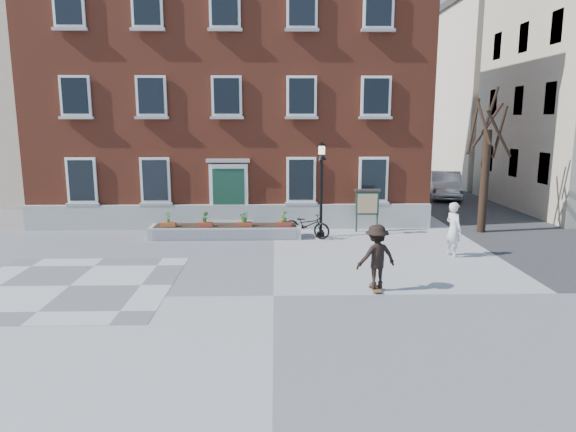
{
  "coord_description": "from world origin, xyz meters",
  "views": [
    {
      "loc": [
        0.07,
        -13.59,
        4.82
      ],
      "look_at": [
        0.5,
        4.0,
        1.5
      ],
      "focal_mm": 32.0,
      "sensor_mm": 36.0,
      "label": 1
    }
  ],
  "objects_px": {
    "lamp_post": "(321,176)",
    "parked_car": "(445,185)",
    "skateboarder": "(376,257)",
    "bicycle": "(307,225)",
    "bystander": "(453,229)",
    "notice_board": "(367,203)"
  },
  "relations": [
    {
      "from": "notice_board",
      "to": "skateboarder",
      "type": "distance_m",
      "value": 7.87
    },
    {
      "from": "lamp_post",
      "to": "skateboarder",
      "type": "xyz_separation_m",
      "value": [
        0.97,
        -6.86,
        -1.55
      ]
    },
    {
      "from": "bystander",
      "to": "notice_board",
      "type": "relative_size",
      "value": 1.05
    },
    {
      "from": "parked_car",
      "to": "bystander",
      "type": "height_order",
      "value": "bystander"
    },
    {
      "from": "bicycle",
      "to": "parked_car",
      "type": "xyz_separation_m",
      "value": [
        9.28,
        10.7,
        0.28
      ]
    },
    {
      "from": "parked_car",
      "to": "skateboarder",
      "type": "height_order",
      "value": "skateboarder"
    },
    {
      "from": "lamp_post",
      "to": "parked_car",
      "type": "bearing_deg",
      "value": 50.49
    },
    {
      "from": "skateboarder",
      "to": "notice_board",
      "type": "bearing_deg",
      "value": 81.87
    },
    {
      "from": "notice_board",
      "to": "skateboarder",
      "type": "xyz_separation_m",
      "value": [
        -1.11,
        -7.78,
        -0.27
      ]
    },
    {
      "from": "bicycle",
      "to": "bystander",
      "type": "distance_m",
      "value": 5.9
    },
    {
      "from": "bicycle",
      "to": "parked_car",
      "type": "relative_size",
      "value": 0.41
    },
    {
      "from": "lamp_post",
      "to": "skateboarder",
      "type": "relative_size",
      "value": 2.05
    },
    {
      "from": "parked_car",
      "to": "skateboarder",
      "type": "bearing_deg",
      "value": -99.27
    },
    {
      "from": "lamp_post",
      "to": "bystander",
      "type": "bearing_deg",
      "value": -35.86
    },
    {
      "from": "bicycle",
      "to": "skateboarder",
      "type": "height_order",
      "value": "skateboarder"
    },
    {
      "from": "bicycle",
      "to": "bystander",
      "type": "height_order",
      "value": "bystander"
    },
    {
      "from": "bicycle",
      "to": "lamp_post",
      "type": "height_order",
      "value": "lamp_post"
    },
    {
      "from": "parked_car",
      "to": "notice_board",
      "type": "relative_size",
      "value": 2.65
    },
    {
      "from": "parked_car",
      "to": "bystander",
      "type": "relative_size",
      "value": 2.53
    },
    {
      "from": "bicycle",
      "to": "lamp_post",
      "type": "relative_size",
      "value": 0.52
    },
    {
      "from": "lamp_post",
      "to": "skateboarder",
      "type": "distance_m",
      "value": 7.1
    },
    {
      "from": "skateboarder",
      "to": "lamp_post",
      "type": "bearing_deg",
      "value": 98.08
    }
  ]
}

